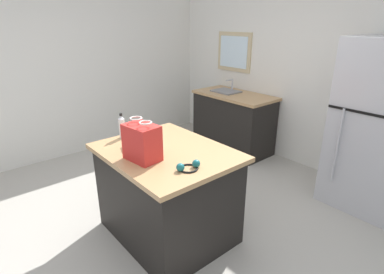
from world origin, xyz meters
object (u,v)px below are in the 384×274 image
object	(u,v)px
kitchen_island	(167,193)
refrigerator	(378,128)
bottle	(122,127)
ear_defenders	(188,167)
small_box	(138,138)
shopping_bag	(142,142)

from	to	relation	value
kitchen_island	refrigerator	distance (m)	2.26
bottle	ear_defenders	xyz separation A→B (m)	(0.93, 0.06, -0.09)
bottle	small_box	bearing A→B (deg)	3.38
kitchen_island	small_box	world-z (taller)	small_box
shopping_bag	kitchen_island	bearing A→B (deg)	96.65
small_box	bottle	world-z (taller)	bottle
ear_defenders	refrigerator	bearing A→B (deg)	74.19
shopping_bag	ear_defenders	world-z (taller)	shopping_bag
bottle	refrigerator	bearing A→B (deg)	54.56
kitchen_island	ear_defenders	size ratio (longest dim) A/B	6.12
kitchen_island	bottle	distance (m)	0.77
shopping_bag	bottle	world-z (taller)	shopping_bag
shopping_bag	small_box	xyz separation A→B (m)	(-0.28, 0.13, -0.07)
kitchen_island	small_box	xyz separation A→B (m)	(-0.25, -0.13, 0.51)
kitchen_island	shopping_bag	distance (m)	0.64
kitchen_island	refrigerator	size ratio (longest dim) A/B	0.67
refrigerator	shopping_bag	xyz separation A→B (m)	(-0.96, -2.23, 0.12)
shopping_bag	ear_defenders	xyz separation A→B (m)	(0.38, 0.17, -0.13)
kitchen_island	ear_defenders	distance (m)	0.62
kitchen_island	refrigerator	bearing A→B (deg)	63.38
bottle	ear_defenders	world-z (taller)	bottle
kitchen_island	ear_defenders	bearing A→B (deg)	-11.46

